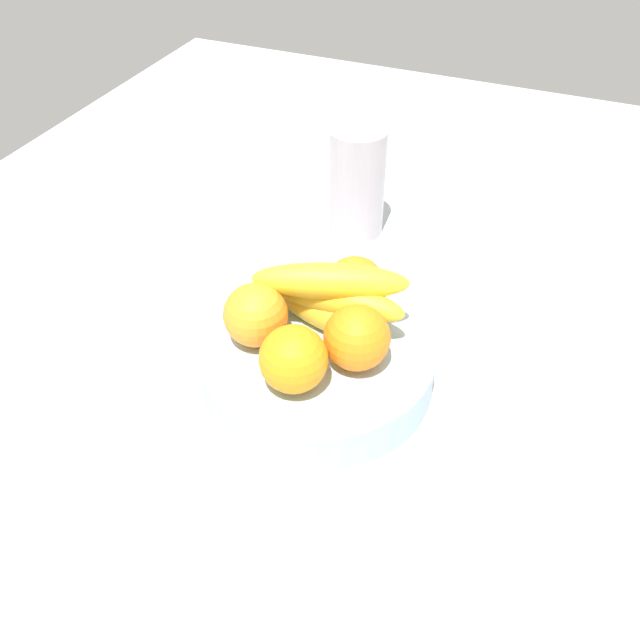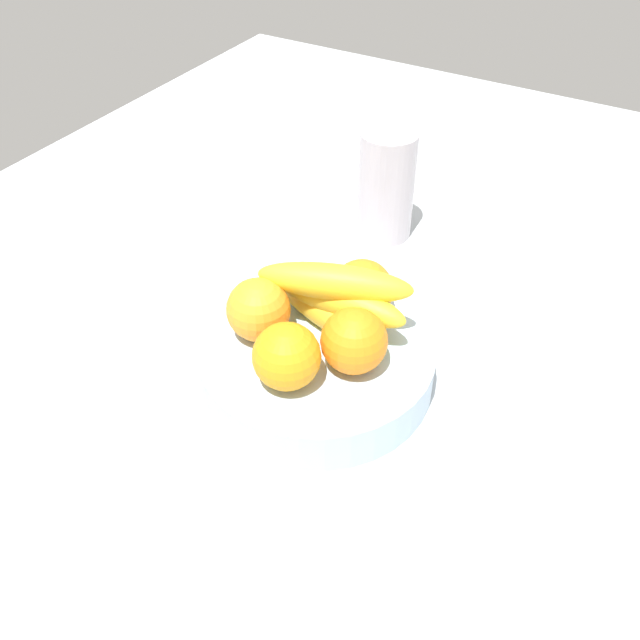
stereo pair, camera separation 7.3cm
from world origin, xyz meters
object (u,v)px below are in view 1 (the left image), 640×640
object	(u,v)px
fruit_bowl	(320,364)
orange_center	(355,287)
orange_back_left	(256,315)
orange_front_right	(357,338)
thermos_tumbler	(357,182)
banana_bunch	(330,297)
orange_front_left	(292,359)

from	to	relation	value
fruit_bowl	orange_center	distance (cm)	9.55
orange_back_left	orange_front_right	bearing A→B (deg)	-86.10
fruit_bowl	orange_front_right	size ratio (longest dim) A/B	3.69
orange_back_left	thermos_tumbler	size ratio (longest dim) A/B	0.45
fruit_bowl	orange_front_right	xyz separation A→B (cm)	(-0.61, -4.40, 6.06)
orange_front_right	banana_bunch	bearing A→B (deg)	47.08
thermos_tumbler	orange_center	bearing A→B (deg)	-160.26
orange_center	thermos_tumbler	xyz separation A→B (cm)	(23.43, 8.41, -0.71)
orange_front_left	orange_front_right	distance (cm)	7.34
orange_front_right	orange_center	size ratio (longest dim) A/B	1.00
orange_back_left	banana_bunch	xyz separation A→B (cm)	(5.20, -6.57, 0.67)
orange_front_left	fruit_bowl	bearing A→B (deg)	-4.78
orange_back_left	banana_bunch	world-z (taller)	banana_bunch
orange_center	orange_back_left	size ratio (longest dim) A/B	1.00
fruit_bowl	orange_center	size ratio (longest dim) A/B	3.69
orange_back_left	thermos_tumbler	bearing A→B (deg)	0.47
banana_bunch	thermos_tumbler	bearing A→B (deg)	14.25
fruit_bowl	thermos_tumbler	xyz separation A→B (cm)	(30.70, 7.18, 5.35)
orange_center	thermos_tumbler	size ratio (longest dim) A/B	0.45
banana_bunch	thermos_tumbler	xyz separation A→B (cm)	(26.89, 6.83, -1.39)
orange_front_left	orange_back_left	distance (cm)	7.94
orange_front_left	banana_bunch	distance (cm)	9.90
orange_center	thermos_tumbler	bearing A→B (deg)	19.74
orange_front_right	thermos_tumbler	bearing A→B (deg)	20.31
fruit_bowl	thermos_tumbler	distance (cm)	31.98
fruit_bowl	orange_front_right	distance (cm)	7.52
orange_front_left	orange_center	xyz separation A→B (cm)	(13.34, -1.73, 0.00)
orange_back_left	banana_bunch	distance (cm)	8.40
orange_front_left	banana_bunch	bearing A→B (deg)	-0.90
orange_front_left	banana_bunch	size ratio (longest dim) A/B	0.39
orange_front_right	fruit_bowl	bearing A→B (deg)	82.12
banana_bunch	orange_center	bearing A→B (deg)	-24.44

